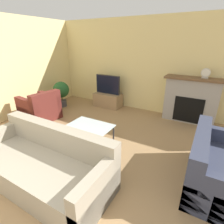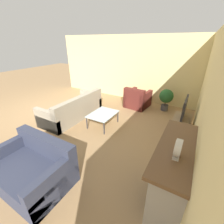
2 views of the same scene
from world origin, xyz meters
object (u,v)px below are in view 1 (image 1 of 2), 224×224
(couch_loveseat, at_px, (222,171))
(armchair_by_window, at_px, (41,109))
(mantel_clock, at_px, (206,73))
(tv, at_px, (108,85))
(coffee_table, at_px, (89,128))
(couch_sectional, at_px, (44,165))
(potted_plant, at_px, (61,91))

(couch_loveseat, relative_size, armchair_by_window, 1.49)
(couch_loveseat, distance_m, mantel_clock, 2.57)
(couch_loveseat, bearing_deg, tv, 56.45)
(tv, relative_size, coffee_table, 0.91)
(tv, height_order, mantel_clock, mantel_clock)
(couch_loveseat, height_order, mantel_clock, mantel_clock)
(couch_loveseat, bearing_deg, coffee_table, 90.44)
(mantel_clock, bearing_deg, armchair_by_window, -153.32)
(couch_sectional, bearing_deg, couch_loveseat, 27.04)
(tv, distance_m, mantel_clock, 2.79)
(coffee_table, bearing_deg, potted_plant, 146.64)
(couch_loveseat, bearing_deg, armchair_by_window, 85.28)
(armchair_by_window, bearing_deg, coffee_table, 85.21)
(tv, height_order, coffee_table, tv)
(couch_sectional, height_order, potted_plant, potted_plant)
(tv, relative_size, potted_plant, 1.01)
(coffee_table, xyz_separation_m, mantel_clock, (1.88, 2.30, 0.95))
(tv, relative_size, mantel_clock, 3.45)
(tv, height_order, couch_sectional, tv)
(couch_loveseat, bearing_deg, potted_plant, 72.89)
(couch_sectional, distance_m, mantel_clock, 4.09)
(coffee_table, bearing_deg, armchair_by_window, 169.00)
(tv, relative_size, couch_sectional, 0.38)
(potted_plant, bearing_deg, mantel_clock, 12.14)
(tv, bearing_deg, couch_sectional, -75.44)
(couch_sectional, relative_size, coffee_table, 2.42)
(potted_plant, bearing_deg, coffee_table, -33.36)
(couch_sectional, bearing_deg, potted_plant, 130.05)
(armchair_by_window, xyz_separation_m, coffee_table, (1.95, -0.38, 0.08))
(couch_loveseat, height_order, coffee_table, couch_loveseat)
(couch_sectional, distance_m, coffee_table, 1.20)
(coffee_table, xyz_separation_m, potted_plant, (-2.17, 1.43, 0.15))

